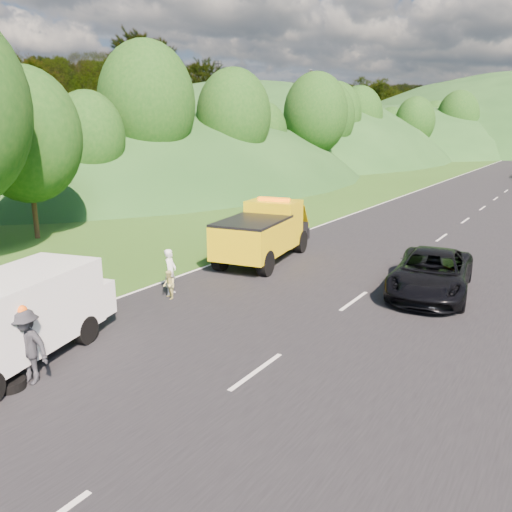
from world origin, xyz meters
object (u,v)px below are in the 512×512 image
Objects in this scene: child at (170,299)px; spare_tire at (11,389)px; suitcase at (107,293)px; worker at (31,383)px; passing_suv at (429,294)px; woman at (171,294)px; white_van at (10,317)px; tow_truck at (264,232)px.

child is 1.50× the size of spare_tire.
suitcase is at bearing 118.71° from spare_tire.
worker is 13.00m from passing_suv.
woman is 0.52m from child.
white_van is at bearing 143.44° from spare_tire.
tow_truck is 5.82m from woman.
passing_suv is (5.97, 11.55, 0.00)m from worker.
woman is at bearing 157.82° from child.
tow_truck reaches higher than suitcase.
white_van is at bearing -130.34° from passing_suv.
woman is at bearing 102.41° from spare_tire.
woman is at bearing -102.09° from tow_truck.
tow_truck reaches higher than spare_tire.
suitcase is 11.21m from passing_suv.
woman is (-0.48, 6.13, -1.26)m from white_van.
suitcase is (-1.57, -7.40, -1.02)m from tow_truck.
white_van is 12.18× the size of suitcase.
tow_truck is 9.74× the size of spare_tire.
child is 1.79× the size of suitcase.
worker is 2.70× the size of spare_tire.
passing_suv is (7.60, 5.06, 0.00)m from woman.
suitcase is 0.10× the size of passing_suv.
white_van is at bearing 147.87° from worker.
white_van reaches higher than worker.
spare_tire is at bearing -61.29° from suitcase.
suitcase is at bearing -150.55° from passing_suv.
tow_truck is at bearing 95.73° from spare_tire.
suitcase is 5.89m from spare_tire.
spare_tire is at bearing 169.51° from woman.
suitcase reaches higher than spare_tire.
child is at bearing -99.01° from tow_truck.
spare_tire is (1.26, -12.56, -1.30)m from tow_truck.
child is 9.13m from passing_suv.
worker is 0.33× the size of passing_suv.
white_van is at bearing -56.46° from child.
white_van is at bearing -98.40° from tow_truck.
tow_truck is 6.51× the size of child.
child is (0.05, -6.09, -1.30)m from tow_truck.
child is (0.31, -0.42, 0.00)m from woman.
child is at bearing -166.88° from woman.
spare_tire is (1.21, -6.47, 0.00)m from child.
child is 0.18× the size of passing_suv.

